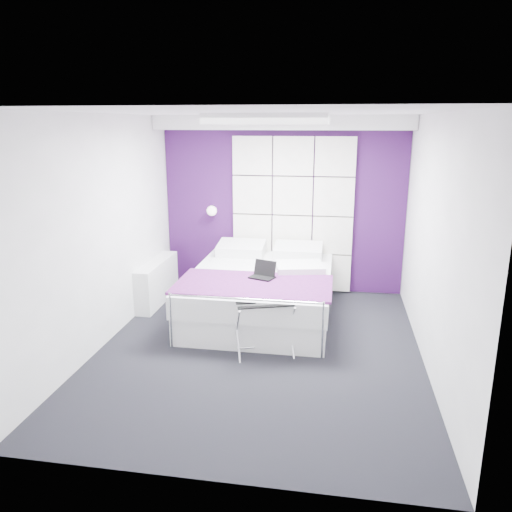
{
  "coord_description": "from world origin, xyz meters",
  "views": [
    {
      "loc": [
        0.82,
        -5.16,
        2.5
      ],
      "look_at": [
        -0.1,
        0.35,
        1.0
      ],
      "focal_mm": 35.0,
      "sensor_mm": 36.0,
      "label": 1
    }
  ],
  "objects": [
    {
      "name": "floor",
      "position": [
        0.0,
        0.0,
        0.0
      ],
      "size": [
        4.4,
        4.4,
        0.0
      ],
      "primitive_type": "plane",
      "color": "black",
      "rests_on": "ground"
    },
    {
      "name": "ceiling",
      "position": [
        0.0,
        0.0,
        2.6
      ],
      "size": [
        4.4,
        4.4,
        0.0
      ],
      "primitive_type": "plane",
      "rotation": [
        3.14,
        0.0,
        0.0
      ],
      "color": "white",
      "rests_on": "wall_back"
    },
    {
      "name": "wall_back",
      "position": [
        0.0,
        2.2,
        1.3
      ],
      "size": [
        3.6,
        0.0,
        3.6
      ],
      "primitive_type": "plane",
      "rotation": [
        1.57,
        0.0,
        0.0
      ],
      "color": "silver",
      "rests_on": "floor"
    },
    {
      "name": "wall_left",
      "position": [
        -1.8,
        0.0,
        1.3
      ],
      "size": [
        0.0,
        4.4,
        4.4
      ],
      "primitive_type": "plane",
      "rotation": [
        1.57,
        0.0,
        1.57
      ],
      "color": "silver",
      "rests_on": "floor"
    },
    {
      "name": "wall_right",
      "position": [
        1.8,
        0.0,
        1.3
      ],
      "size": [
        0.0,
        4.4,
        4.4
      ],
      "primitive_type": "plane",
      "rotation": [
        1.57,
        0.0,
        -1.57
      ],
      "color": "silver",
      "rests_on": "floor"
    },
    {
      "name": "accent_wall",
      "position": [
        0.0,
        2.19,
        1.3
      ],
      "size": [
        3.58,
        0.02,
        2.58
      ],
      "primitive_type": "cube",
      "color": "#340F43",
      "rests_on": "wall_back"
    },
    {
      "name": "soffit",
      "position": [
        0.0,
        1.95,
        2.5
      ],
      "size": [
        3.58,
        0.5,
        0.2
      ],
      "primitive_type": "cube",
      "color": "white",
      "rests_on": "wall_back"
    },
    {
      "name": "headboard",
      "position": [
        0.15,
        2.14,
        1.17
      ],
      "size": [
        1.8,
        0.08,
        2.3
      ],
      "primitive_type": null,
      "color": "silver",
      "rests_on": "wall_back"
    },
    {
      "name": "skylight",
      "position": [
        0.0,
        0.6,
        2.55
      ],
      "size": [
        1.36,
        0.86,
        0.12
      ],
      "primitive_type": null,
      "color": "white",
      "rests_on": "ceiling"
    },
    {
      "name": "wall_lamp",
      "position": [
        -1.05,
        2.06,
        1.22
      ],
      "size": [
        0.15,
        0.15,
        0.15
      ],
      "primitive_type": "sphere",
      "color": "white",
      "rests_on": "wall_back"
    },
    {
      "name": "radiator",
      "position": [
        -1.69,
        1.3,
        0.3
      ],
      "size": [
        0.22,
        1.2,
        0.6
      ],
      "primitive_type": "cube",
      "color": "white",
      "rests_on": "floor"
    },
    {
      "name": "bed",
      "position": [
        -0.14,
        1.02,
        0.33
      ],
      "size": [
        1.87,
        2.26,
        0.79
      ],
      "color": "white",
      "rests_on": "floor"
    },
    {
      "name": "nightstand",
      "position": [
        -0.7,
        2.02,
        0.61
      ],
      "size": [
        0.5,
        0.39,
        0.06
      ],
      "primitive_type": "cube",
      "color": "white",
      "rests_on": "wall_back"
    },
    {
      "name": "luggage_rack",
      "position": [
        0.06,
        -0.07,
        0.3
      ],
      "size": [
        0.62,
        0.45,
        0.61
      ],
      "rotation": [
        0.0,
        0.0,
        0.33
      ],
      "color": "silver",
      "rests_on": "floor"
    },
    {
      "name": "laptop",
      "position": [
        -0.07,
        0.69,
        0.69
      ],
      "size": [
        0.29,
        0.21,
        0.21
      ],
      "rotation": [
        0.0,
        0.0,
        -0.36
      ],
      "color": "black",
      "rests_on": "bed"
    }
  ]
}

